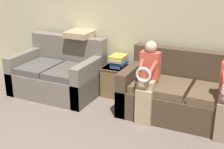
{
  "coord_description": "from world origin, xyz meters",
  "views": [
    {
      "loc": [
        2.13,
        -1.98,
        2.18
      ],
      "look_at": [
        0.42,
        1.67,
        0.71
      ],
      "focal_mm": 50.0,
      "sensor_mm": 36.0,
      "label": 1
    }
  ],
  "objects_px": {
    "couch_main": "(191,96)",
    "book_stack": "(119,61)",
    "throw_pillow": "(80,34)",
    "child_left_seated": "(148,79)",
    "couch_side": "(59,74)",
    "side_shelf": "(118,81)"
  },
  "relations": [
    {
      "from": "throw_pillow",
      "to": "child_left_seated",
      "type": "bearing_deg",
      "value": -25.32
    },
    {
      "from": "couch_side",
      "to": "throw_pillow",
      "type": "relative_size",
      "value": 3.34
    },
    {
      "from": "side_shelf",
      "to": "book_stack",
      "type": "xyz_separation_m",
      "value": [
        -0.0,
        0.01,
        0.35
      ]
    },
    {
      "from": "side_shelf",
      "to": "book_stack",
      "type": "distance_m",
      "value": 0.35
    },
    {
      "from": "couch_side",
      "to": "throw_pillow",
      "type": "height_order",
      "value": "throw_pillow"
    },
    {
      "from": "side_shelf",
      "to": "throw_pillow",
      "type": "relative_size",
      "value": 1.18
    },
    {
      "from": "throw_pillow",
      "to": "couch_side",
      "type": "bearing_deg",
      "value": -125.22
    },
    {
      "from": "couch_side",
      "to": "side_shelf",
      "type": "relative_size",
      "value": 2.83
    },
    {
      "from": "book_stack",
      "to": "couch_main",
      "type": "bearing_deg",
      "value": -12.02
    },
    {
      "from": "child_left_seated",
      "to": "side_shelf",
      "type": "distance_m",
      "value": 1.06
    },
    {
      "from": "couch_main",
      "to": "book_stack",
      "type": "bearing_deg",
      "value": 167.98
    },
    {
      "from": "child_left_seated",
      "to": "book_stack",
      "type": "distance_m",
      "value": 0.99
    },
    {
      "from": "throw_pillow",
      "to": "couch_main",
      "type": "bearing_deg",
      "value": -8.65
    },
    {
      "from": "child_left_seated",
      "to": "couch_main",
      "type": "bearing_deg",
      "value": 35.99
    },
    {
      "from": "child_left_seated",
      "to": "side_shelf",
      "type": "xyz_separation_m",
      "value": [
        -0.73,
        0.66,
        -0.38
      ]
    },
    {
      "from": "couch_side",
      "to": "throw_pillow",
      "type": "distance_m",
      "value": 0.79
    },
    {
      "from": "side_shelf",
      "to": "couch_main",
      "type": "bearing_deg",
      "value": -11.75
    },
    {
      "from": "book_stack",
      "to": "throw_pillow",
      "type": "bearing_deg",
      "value": 177.17
    },
    {
      "from": "couch_main",
      "to": "throw_pillow",
      "type": "distance_m",
      "value": 2.16
    },
    {
      "from": "book_stack",
      "to": "couch_side",
      "type": "bearing_deg",
      "value": -162.84
    },
    {
      "from": "couch_side",
      "to": "book_stack",
      "type": "height_order",
      "value": "couch_side"
    },
    {
      "from": "couch_main",
      "to": "throw_pillow",
      "type": "xyz_separation_m",
      "value": [
        -2.03,
        0.31,
        0.67
      ]
    }
  ]
}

